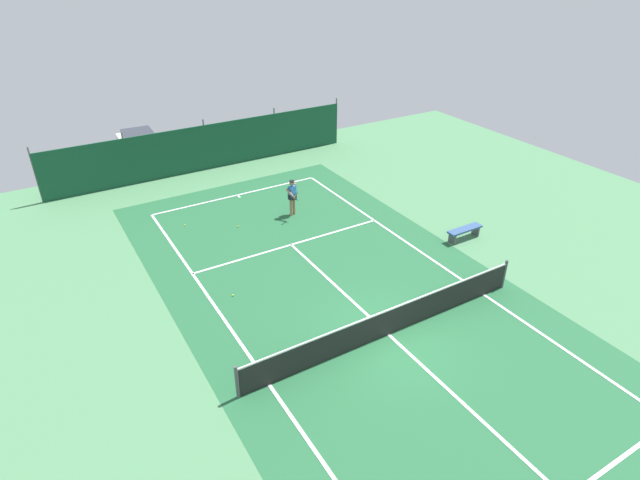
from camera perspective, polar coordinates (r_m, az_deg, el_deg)
name	(u,v)px	position (r m, az deg, el deg)	size (l,w,h in m)	color
ground_plane	(388,334)	(16.57, 7.47, -10.21)	(36.00, 36.00, 0.00)	#4C8456
court_surface	(388,334)	(16.57, 7.47, -10.20)	(11.02, 26.60, 0.01)	#236038
tennis_net	(389,322)	(16.25, 7.59, -8.83)	(10.12, 0.10, 1.10)	black
back_fence	(204,154)	(29.03, -12.55, 9.14)	(16.30, 0.98, 2.70)	#14472D
tennis_player	(292,195)	(22.89, -3.04, 4.93)	(0.57, 0.83, 1.64)	#9E7051
tennis_ball_near_player	(233,295)	(18.26, -9.50, -5.98)	(0.07, 0.07, 0.07)	#CCDB33
tennis_ball_midcourt	(238,226)	(22.51, -8.96, 1.48)	(0.07, 0.07, 0.07)	#CCDB33
tennis_ball_by_sideline	(185,225)	(23.07, -14.58, 1.57)	(0.07, 0.07, 0.07)	#CCDB33
parked_car	(140,147)	(30.56, -19.06, 9.61)	(2.15, 4.27, 1.68)	silver
courtside_bench	(465,231)	(21.99, 15.54, 0.97)	(1.60, 0.40, 0.49)	#335184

